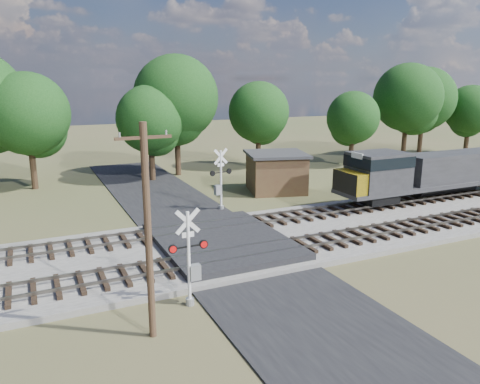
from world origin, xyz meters
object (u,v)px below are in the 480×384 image
crossing_signal_far (220,185)px  equipment_shed (276,172)px  utility_pole (148,228)px  crossing_signal_near (191,266)px

crossing_signal_far → equipment_shed: (6.69, 3.57, -0.21)m
utility_pole → equipment_shed: 24.48m
utility_pole → crossing_signal_near: bearing=38.0°
crossing_signal_near → utility_pole: size_ratio=0.53×
crossing_signal_near → utility_pole: utility_pole is taller
crossing_signal_far → equipment_shed: bearing=-163.5°
utility_pole → equipment_shed: bearing=48.5°
crossing_signal_far → crossing_signal_near: bearing=51.3°
crossing_signal_near → equipment_shed: bearing=50.6°
crossing_signal_far → equipment_shed: size_ratio=0.76×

